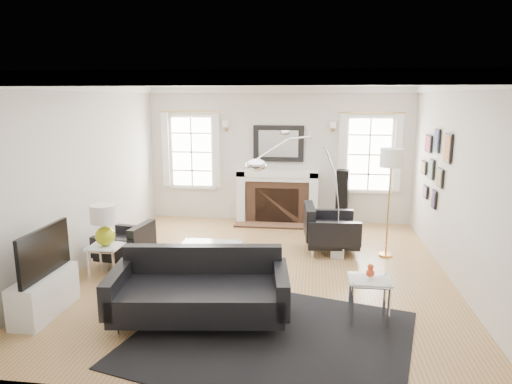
# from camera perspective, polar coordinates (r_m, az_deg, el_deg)

# --- Properties ---
(floor) EXTENTS (6.00, 6.00, 0.00)m
(floor) POSITION_cam_1_polar(r_m,az_deg,el_deg) (7.02, 0.71, -9.92)
(floor) COLOR olive
(floor) RESTS_ON ground
(back_wall) EXTENTS (5.50, 0.04, 2.80)m
(back_wall) POSITION_cam_1_polar(r_m,az_deg,el_deg) (9.58, 2.83, 4.60)
(back_wall) COLOR beige
(back_wall) RESTS_ON floor
(front_wall) EXTENTS (5.50, 0.04, 2.80)m
(front_wall) POSITION_cam_1_polar(r_m,az_deg,el_deg) (3.75, -4.63, -6.83)
(front_wall) COLOR beige
(front_wall) RESTS_ON floor
(left_wall) EXTENTS (0.04, 6.00, 2.80)m
(left_wall) POSITION_cam_1_polar(r_m,az_deg,el_deg) (7.46, -20.74, 1.79)
(left_wall) COLOR beige
(left_wall) RESTS_ON floor
(right_wall) EXTENTS (0.04, 6.00, 2.80)m
(right_wall) POSITION_cam_1_polar(r_m,az_deg,el_deg) (6.88, 24.12, 0.74)
(right_wall) COLOR beige
(right_wall) RESTS_ON floor
(ceiling) EXTENTS (5.50, 6.00, 0.02)m
(ceiling) POSITION_cam_1_polar(r_m,az_deg,el_deg) (6.53, 0.77, 13.58)
(ceiling) COLOR white
(ceiling) RESTS_ON back_wall
(crown_molding) EXTENTS (5.50, 6.00, 0.12)m
(crown_molding) POSITION_cam_1_polar(r_m,az_deg,el_deg) (6.52, 0.77, 13.05)
(crown_molding) COLOR white
(crown_molding) RESTS_ON back_wall
(fireplace) EXTENTS (1.70, 0.69, 1.11)m
(fireplace) POSITION_cam_1_polar(r_m,az_deg,el_deg) (9.52, 2.68, -0.68)
(fireplace) COLOR white
(fireplace) RESTS_ON floor
(mantel_mirror) EXTENTS (1.05, 0.07, 0.75)m
(mantel_mirror) POSITION_cam_1_polar(r_m,az_deg,el_deg) (9.51, 2.83, 6.06)
(mantel_mirror) COLOR black
(mantel_mirror) RESTS_ON back_wall
(window_left) EXTENTS (1.24, 0.15, 1.62)m
(window_left) POSITION_cam_1_polar(r_m,az_deg,el_deg) (9.84, -8.03, 5.04)
(window_left) COLOR white
(window_left) RESTS_ON back_wall
(window_right) EXTENTS (1.24, 0.15, 1.62)m
(window_right) POSITION_cam_1_polar(r_m,az_deg,el_deg) (9.56, 13.97, 4.60)
(window_right) COLOR white
(window_right) RESTS_ON back_wall
(gallery_wall) EXTENTS (0.04, 1.73, 1.29)m
(gallery_wall) POSITION_cam_1_polar(r_m,az_deg,el_deg) (8.09, 21.41, 3.42)
(gallery_wall) COLOR black
(gallery_wall) RESTS_ON right_wall
(tv_unit) EXTENTS (0.35, 1.00, 1.09)m
(tv_unit) POSITION_cam_1_polar(r_m,az_deg,el_deg) (6.18, -24.91, -10.89)
(tv_unit) COLOR white
(tv_unit) RESTS_ON floor
(area_rug) EXTENTS (3.41, 3.06, 0.01)m
(area_rug) POSITION_cam_1_polar(r_m,az_deg,el_deg) (5.25, 1.91, -17.77)
(area_rug) COLOR black
(area_rug) RESTS_ON floor
(sofa) EXTENTS (2.15, 1.18, 0.67)m
(sofa) POSITION_cam_1_polar(r_m,az_deg,el_deg) (5.53, -6.97, -12.13)
(sofa) COLOR black
(sofa) RESTS_ON floor
(armchair_left) EXTENTS (0.82, 0.89, 0.54)m
(armchair_left) POSITION_cam_1_polar(r_m,az_deg,el_deg) (7.54, -15.74, -6.39)
(armchair_left) COLOR black
(armchair_left) RESTS_ON floor
(armchair_right) EXTENTS (0.95, 1.04, 0.66)m
(armchair_right) POSITION_cam_1_polar(r_m,az_deg,el_deg) (7.91, 8.95, -4.74)
(armchair_right) COLOR black
(armchair_right) RESTS_ON floor
(coffee_table) EXTENTS (0.91, 0.91, 0.40)m
(coffee_table) POSITION_cam_1_polar(r_m,az_deg,el_deg) (6.85, -6.05, -7.23)
(coffee_table) COLOR silver
(coffee_table) RESTS_ON floor
(side_table_left) EXTENTS (0.46, 0.46, 0.50)m
(side_table_left) POSITION_cam_1_polar(r_m,az_deg,el_deg) (6.99, -18.21, -7.15)
(side_table_left) COLOR silver
(side_table_left) RESTS_ON floor
(nesting_table) EXTENTS (0.49, 0.41, 0.53)m
(nesting_table) POSITION_cam_1_polar(r_m,az_deg,el_deg) (5.57, 14.00, -11.58)
(nesting_table) COLOR silver
(nesting_table) RESTS_ON floor
(gourd_lamp) EXTENTS (0.38, 0.38, 0.60)m
(gourd_lamp) POSITION_cam_1_polar(r_m,az_deg,el_deg) (6.86, -18.45, -3.61)
(gourd_lamp) COLOR #ABB416
(gourd_lamp) RESTS_ON side_table_left
(orange_vase) EXTENTS (0.10, 0.10, 0.16)m
(orange_vase) POSITION_cam_1_polar(r_m,az_deg,el_deg) (5.50, 14.11, -9.59)
(orange_vase) COLOR red
(orange_vase) RESTS_ON nesting_table
(arc_floor_lamp) EXTENTS (1.48, 1.37, 2.10)m
(arc_floor_lamp) POSITION_cam_1_polar(r_m,az_deg,el_deg) (6.99, 5.55, -0.35)
(arc_floor_lamp) COLOR silver
(arc_floor_lamp) RESTS_ON floor
(stick_floor_lamp) EXTENTS (0.36, 0.36, 1.79)m
(stick_floor_lamp) POSITION_cam_1_polar(r_m,az_deg,el_deg) (7.61, 16.55, 3.43)
(stick_floor_lamp) COLOR #BE8942
(stick_floor_lamp) RESTS_ON floor
(speaker_tower) EXTENTS (0.27, 0.27, 1.17)m
(speaker_tower) POSITION_cam_1_polar(r_m,az_deg,el_deg) (9.36, 10.70, -0.82)
(speaker_tower) COLOR black
(speaker_tower) RESTS_ON floor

